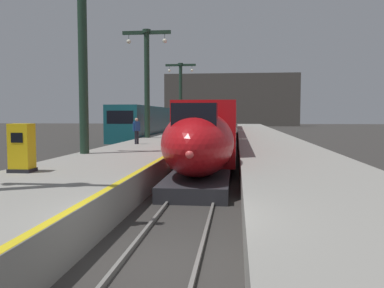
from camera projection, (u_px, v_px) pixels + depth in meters
name	position (u px, v px, depth m)	size (l,w,h in m)	color
ground_plane	(159.00, 266.00, 7.85)	(260.00, 260.00, 0.00)	#33302D
platform_left	(168.00, 145.00, 32.79)	(4.80, 110.00, 1.05)	gray
platform_right	(269.00, 146.00, 31.91)	(4.80, 110.00, 1.05)	gray
platform_left_safety_stripe	(196.00, 138.00, 32.51)	(0.20, 107.80, 0.01)	yellow
rail_main_left	(211.00, 148.00, 35.19)	(0.08, 110.00, 0.12)	slate
rail_main_right	(228.00, 148.00, 35.03)	(0.08, 110.00, 0.12)	slate
rail_secondary_left	(120.00, 147.00, 36.08)	(0.08, 110.00, 0.12)	slate
rail_secondary_right	(136.00, 148.00, 35.91)	(0.08, 110.00, 0.12)	slate
highspeed_train_main	(222.00, 125.00, 40.07)	(2.92, 56.28, 3.60)	#B20F14
regional_train_adjacent	(161.00, 121.00, 51.50)	(2.85, 36.60, 3.80)	#145660
station_column_mid	(83.00, 38.00, 19.44)	(4.00, 0.68, 9.23)	#1E3828
station_column_far	(147.00, 73.00, 33.37)	(4.00, 0.68, 8.87)	#1E3828
station_column_distant	(181.00, 89.00, 53.49)	(4.00, 0.68, 8.69)	#1E3828
passenger_near_edge	(137.00, 129.00, 26.31)	(0.41, 0.45, 1.69)	#23232D
rolling_suitcase	(174.00, 140.00, 26.03)	(0.40, 0.22, 0.98)	black
ticket_machine_yellow	(22.00, 150.00, 13.35)	(0.76, 0.62, 1.60)	yellow
terminus_back_wall	(231.00, 100.00, 108.48)	(36.00, 2.00, 14.00)	#4C4742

